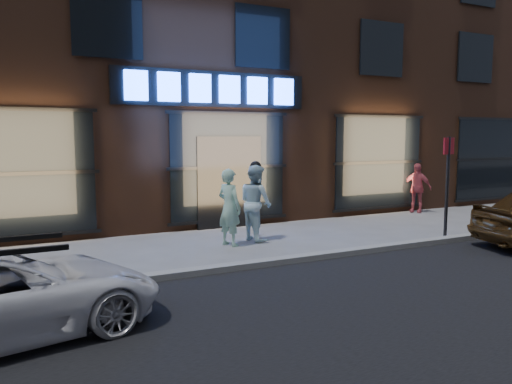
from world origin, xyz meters
The scene contains 7 objects.
ground centered at (0.00, 0.00, 0.00)m, with size 90.00×90.00×0.00m, color slate.
curb centered at (0.00, 0.00, 0.06)m, with size 60.00×0.25×0.12m, color gray.
storefront_building centered at (0.00, 7.99, 5.15)m, with size 30.20×8.28×10.30m.
man_bowtie centered at (-0.88, 1.90, 0.85)m, with size 0.62×0.41×1.71m, color #A9DEC6.
man_cap centered at (-0.10, 2.16, 0.88)m, with size 0.86×0.67×1.77m, color white.
passerby centered at (6.32, 3.67, 0.78)m, with size 0.91×0.38×1.56m, color #C6515D.
sign_post centered at (3.85, 0.19, 1.45)m, with size 0.38×0.10×2.40m.
Camera 1 is at (-5.18, -8.08, 2.44)m, focal length 35.00 mm.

